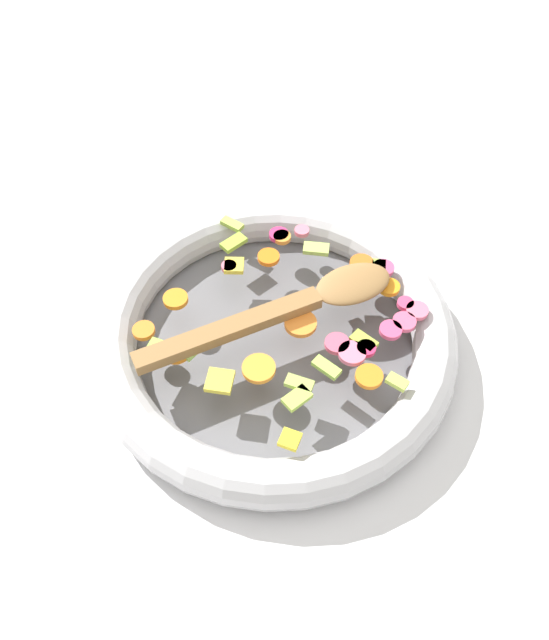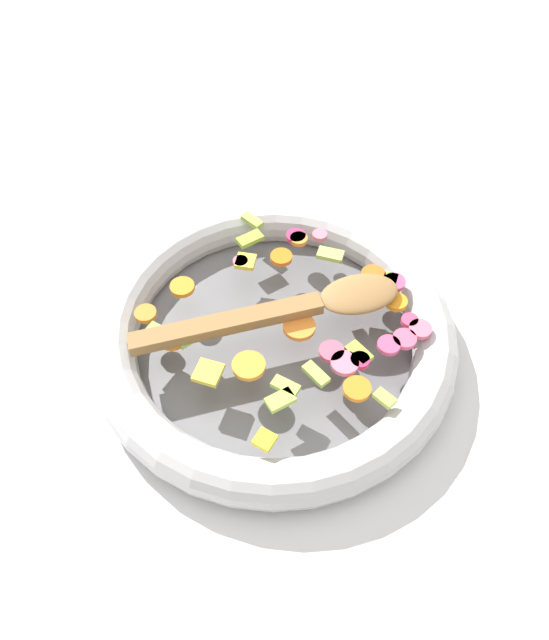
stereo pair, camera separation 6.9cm
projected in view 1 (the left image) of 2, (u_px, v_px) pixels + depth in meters
The scene contains 4 objects.
ground_plane at pixel (274, 346), 0.73m from camera, with size 4.00×4.00×0.00m, color silver.
skillet at pixel (274, 335), 0.71m from camera, with size 0.41×0.41×0.05m.
chopped_vegetables at pixel (304, 312), 0.69m from camera, with size 0.30×0.32×0.01m.
wooden_spoon at pixel (296, 305), 0.68m from camera, with size 0.22×0.26×0.01m.
Camera 1 is at (0.41, 0.10, 0.59)m, focal length 35.00 mm.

